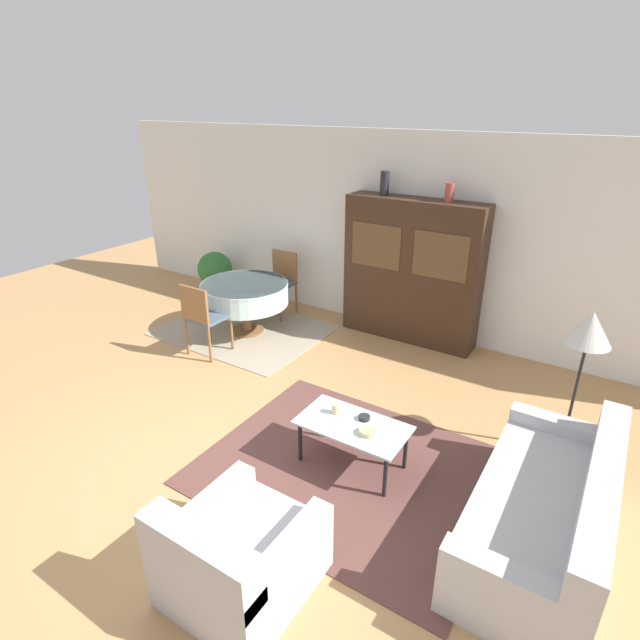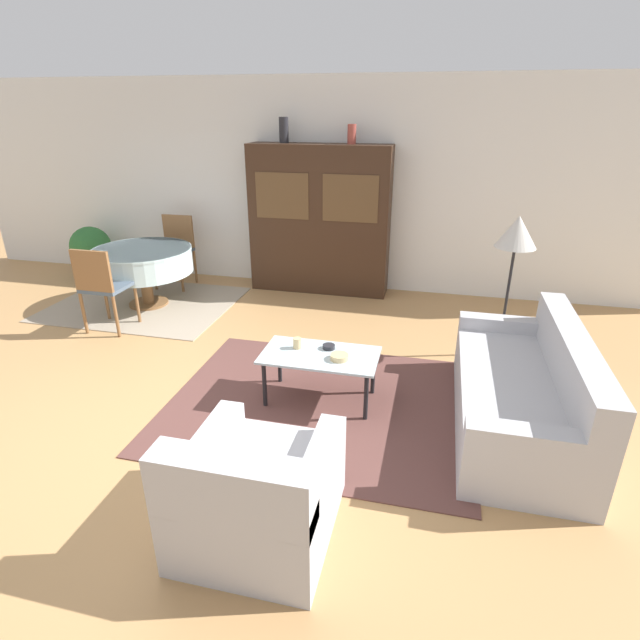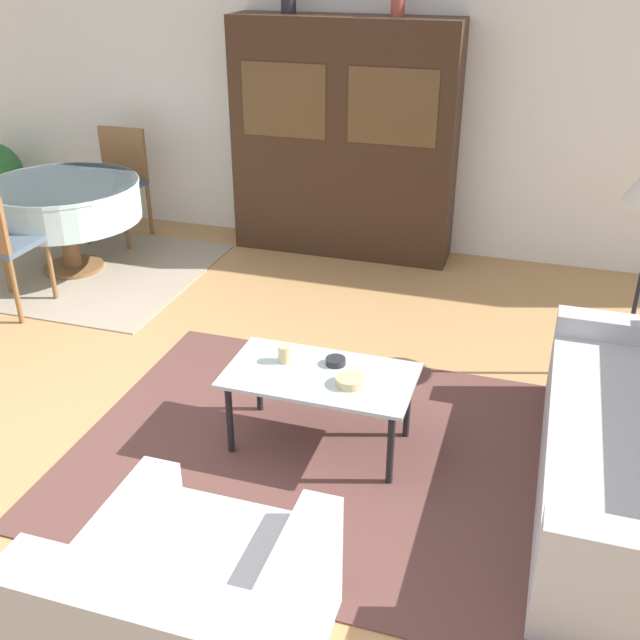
% 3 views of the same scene
% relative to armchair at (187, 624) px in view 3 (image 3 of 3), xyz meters
% --- Properties ---
extents(ground_plane, '(14.00, 14.00, 0.00)m').
position_rel_armchair_xyz_m(ground_plane, '(-1.03, 0.88, -0.29)').
color(ground_plane, tan).
extents(wall_back, '(10.00, 0.06, 2.70)m').
position_rel_armchair_xyz_m(wall_back, '(-1.03, 4.51, 1.06)').
color(wall_back, white).
rests_on(wall_back, ground_plane).
extents(area_rug, '(2.53, 2.06, 0.01)m').
position_rel_armchair_xyz_m(area_rug, '(0.03, 1.44, -0.29)').
color(area_rug, brown).
rests_on(area_rug, ground_plane).
extents(dining_rug, '(2.22, 1.74, 0.01)m').
position_rel_armchair_xyz_m(dining_rug, '(-2.70, 3.18, -0.29)').
color(dining_rug, gray).
rests_on(dining_rug, ground_plane).
extents(armchair, '(0.84, 0.92, 0.78)m').
position_rel_armchair_xyz_m(armchair, '(0.00, 0.00, 0.00)').
color(armchair, '#B2B2B7').
rests_on(armchair, ground_plane).
extents(coffee_table, '(0.97, 0.53, 0.43)m').
position_rel_armchair_xyz_m(coffee_table, '(0.01, 1.51, 0.10)').
color(coffee_table, black).
rests_on(coffee_table, area_rug).
extents(display_cabinet, '(1.83, 0.42, 1.91)m').
position_rel_armchair_xyz_m(display_cabinet, '(-0.65, 4.26, 0.66)').
color(display_cabinet, '#382316').
rests_on(display_cabinet, ground_plane).
extents(dining_table, '(1.20, 1.20, 0.72)m').
position_rel_armchair_xyz_m(dining_table, '(-2.63, 3.17, 0.29)').
color(dining_table, brown).
rests_on(dining_table, dining_rug).
extents(dining_chair_far, '(0.44, 0.44, 0.95)m').
position_rel_armchair_xyz_m(dining_chair_far, '(-2.63, 3.99, 0.27)').
color(dining_chair_far, brown).
rests_on(dining_chair_far, dining_rug).
extents(cup, '(0.07, 0.07, 0.09)m').
position_rel_armchair_xyz_m(cup, '(-0.20, 1.57, 0.20)').
color(cup, tan).
rests_on(cup, coffee_table).
extents(bowl, '(0.15, 0.15, 0.04)m').
position_rel_armchair_xyz_m(bowl, '(0.19, 1.46, 0.17)').
color(bowl, tan).
rests_on(bowl, coffee_table).
extents(bowl_small, '(0.10, 0.10, 0.04)m').
position_rel_armchair_xyz_m(bowl_small, '(0.06, 1.63, 0.17)').
color(bowl_small, '#232328').
rests_on(bowl_small, coffee_table).
extents(vase_short, '(0.11, 0.11, 0.23)m').
position_rel_armchair_xyz_m(vase_short, '(-0.25, 4.26, 1.73)').
color(vase_short, '#9E4238').
rests_on(vase_short, display_cabinet).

